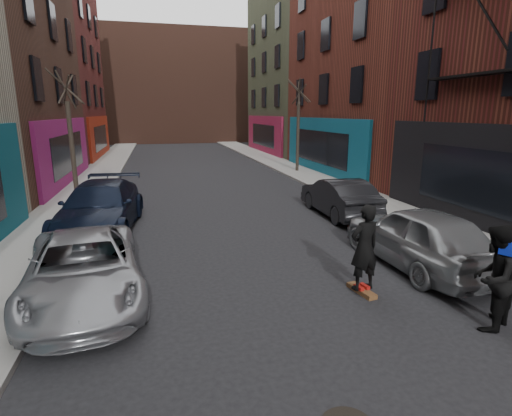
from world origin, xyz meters
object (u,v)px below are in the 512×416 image
parked_right_far (419,236)px  parked_right_end (339,197)px  parked_left_end (100,207)px  skateboarder (364,248)px  parked_left_far (84,269)px  skateboard (362,291)px  tree_left_far (69,124)px  pedestrian (493,278)px  tree_right_far (298,117)px

parked_right_far → parked_right_end: bearing=-95.0°
parked_left_end → skateboarder: (6.08, -6.37, 0.24)m
parked_left_far → parked_right_end: bearing=25.2°
skateboard → skateboarder: (0.00, 0.00, 0.99)m
parked_left_far → skateboarder: 5.92m
parked_left_end → parked_right_end: bearing=5.8°
tree_left_far → parked_right_end: bearing=-26.1°
parked_right_end → pedestrian: 8.30m
tree_left_far → parked_right_far: bearing=-46.2°
skateboarder → pedestrian: 2.41m
parked_left_end → pedestrian: size_ratio=2.83×
parked_left_end → skateboarder: size_ratio=2.92×
parked_left_end → skateboarder: skateboarder is taller
parked_left_end → parked_left_far: bearing=-81.2°
skateboarder → tree_left_far: bearing=-65.2°
tree_left_far → skateboard: tree_left_far is taller
tree_left_far → tree_right_far: (12.40, 6.00, 0.15)m
parked_left_far → parked_right_far: parked_right_far is taller
tree_left_far → parked_left_far: tree_left_far is taller
tree_left_far → skateboard: 14.09m
parked_left_end → parked_right_far: (8.21, -5.27, -0.00)m
skateboarder → parked_right_end: bearing=-120.4°
parked_left_end → skateboard: parked_left_end is taller
tree_right_far → parked_left_end: 15.63m
tree_left_far → parked_left_far: 10.70m
parked_right_end → pedestrian: size_ratio=2.24×
tree_left_far → pedestrian: bearing=-55.1°
tree_left_far → parked_left_end: tree_left_far is taller
parked_left_far → parked_left_end: parked_left_end is taller
skateboard → pedestrian: size_ratio=0.41×
skateboarder → parked_left_far: bearing=-20.6°
parked_left_end → pedestrian: pedestrian is taller
tree_left_far → tree_right_far: tree_right_far is taller
skateboard → pedestrian: pedestrian is taller
parked_left_end → tree_left_far: bearing=113.6°
parked_right_far → pedestrian: bearing=76.9°
pedestrian → parked_right_far: bearing=-130.2°
tree_left_far → parked_left_end: bearing=-72.1°
parked_left_far → skateboarder: bearing=-18.4°
parked_left_far → skateboard: size_ratio=6.12×
tree_right_far → parked_left_far: 19.51m
tree_right_far → skateboard: bearing=-105.2°
pedestrian → parked_left_far: bearing=-50.9°
tree_left_far → pedestrian: size_ratio=3.34×
parked_left_far → parked_right_far: 7.93m
skateboard → skateboarder: skateboarder is taller
parked_right_end → tree_right_far: bearing=-101.1°
tree_right_far → parked_right_end: size_ratio=1.56×
parked_left_far → skateboarder: size_ratio=2.59×
parked_right_far → skateboard: 2.51m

